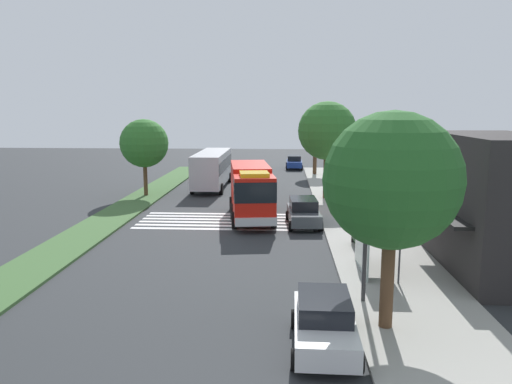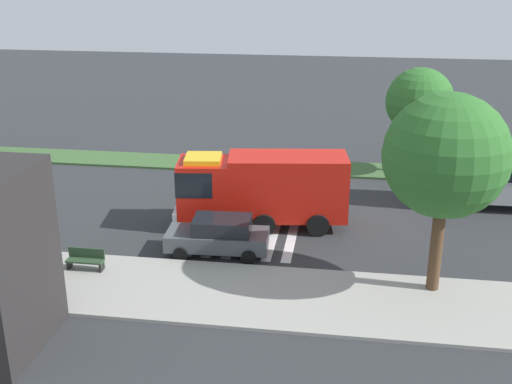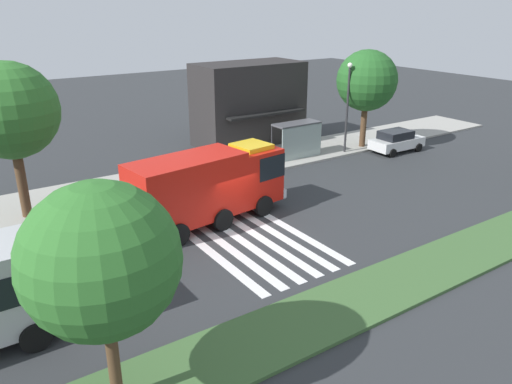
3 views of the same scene
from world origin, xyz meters
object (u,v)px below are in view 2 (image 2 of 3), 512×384
Objects in this scene: fire_truck at (258,187)px; sidewalk_tree_west at (446,156)px; bench_near_shelter at (86,259)px; median_tree_far_west at (420,102)px; parked_car_mid at (219,235)px.

sidewalk_tree_west reaches higher than fire_truck.
fire_truck is 9.03m from bench_near_shelter.
sidewalk_tree_west is (-14.41, -0.43, 5.07)m from bench_near_shelter.
sidewalk_tree_west is (-7.92, 5.67, 3.59)m from fire_truck.
bench_near_shelter is 0.25× the size of median_tree_far_west.
bench_near_shelter is at bearing 35.56° from fire_truck.
parked_car_mid is 0.72× the size of median_tree_far_west.
parked_car_mid is 2.92× the size of bench_near_shelter.
bench_near_shelter is 0.20× the size of sidewalk_tree_west.
bench_near_shelter is (5.24, 2.63, -0.29)m from parked_car_mid.
bench_near_shelter is at bearing 46.50° from median_tree_far_west.
median_tree_far_west is (-0.50, -15.28, -1.09)m from sidewalk_tree_west.
parked_car_mid is at bearing -153.28° from bench_near_shelter.
bench_near_shelter is 22.03m from median_tree_far_west.
fire_truck is at bearing -113.05° from parked_car_mid.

